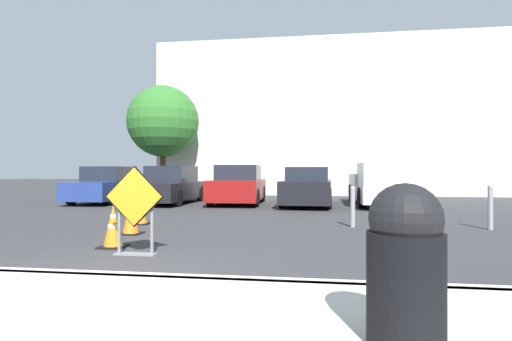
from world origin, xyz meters
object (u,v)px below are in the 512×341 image
object	(u,v)px
traffic_cone_nearest	(113,227)
parked_car_third	(238,186)
road_closed_sign	(135,206)
parked_car_fourth	(308,187)
parked_car_second	(171,186)
bollard_third	(490,206)
parked_car_nearest	(109,186)
pickup_truck	(381,187)
traffic_cone_third	(140,211)
trash_bin	(405,263)
traffic_cone_second	(131,216)
bollard_nearest	(353,205)
bollard_second	(420,208)

from	to	relation	value
traffic_cone_nearest	parked_car_third	world-z (taller)	parked_car_third
road_closed_sign	parked_car_fourth	world-z (taller)	parked_car_fourth
parked_car_second	bollard_third	size ratio (longest dim) A/B	4.40
parked_car_nearest	pickup_truck	distance (m)	11.04
traffic_cone_third	trash_bin	xyz separation A→B (m)	(4.82, -6.59, 0.37)
parked_car_second	trash_bin	size ratio (longest dim) A/B	4.08
road_closed_sign	traffic_cone_second	world-z (taller)	road_closed_sign
parked_car_second	bollard_nearest	xyz separation A→B (m)	(6.61, -6.08, -0.18)
parked_car_second	bollard_third	world-z (taller)	parked_car_second
traffic_cone_third	traffic_cone_nearest	bearing A→B (deg)	-74.33
bollard_second	bollard_third	xyz separation A→B (m)	(1.50, 0.00, 0.07)
parked_car_fourth	bollard_nearest	bearing A→B (deg)	103.18
traffic_cone_nearest	trash_bin	world-z (taller)	trash_bin
parked_car_third	traffic_cone_nearest	bearing A→B (deg)	85.40
road_closed_sign	bollard_third	bearing A→B (deg)	28.62
parked_car_fourth	parked_car_third	bearing A→B (deg)	-2.09
bollard_third	pickup_truck	bearing A→B (deg)	102.46
parked_car_second	parked_car_third	bearing A→B (deg)	-175.92
traffic_cone_nearest	traffic_cone_second	world-z (taller)	traffic_cone_second
parked_car_fourth	road_closed_sign	bearing A→B (deg)	77.66
road_closed_sign	parked_car_third	world-z (taller)	parked_car_third
bollard_nearest	bollard_third	world-z (taller)	bollard_third
parked_car_fourth	pickup_truck	size ratio (longest dim) A/B	0.92
traffic_cone_nearest	bollard_third	size ratio (longest dim) A/B	0.72
road_closed_sign	traffic_cone_second	bearing A→B (deg)	116.83
parked_car_second	parked_car_fourth	distance (m)	5.52
bollard_second	bollard_nearest	bearing A→B (deg)	180.00
traffic_cone_second	bollard_third	distance (m)	7.87
traffic_cone_third	parked_car_third	size ratio (longest dim) A/B	0.16
parked_car_second	bollard_third	xyz separation A→B (m)	(9.62, -6.08, -0.16)
traffic_cone_third	pickup_truck	bearing A→B (deg)	42.40
parked_car_nearest	trash_bin	world-z (taller)	parked_car_nearest
traffic_cone_third	bollard_second	bearing A→B (deg)	1.36
parked_car_nearest	parked_car_third	xyz separation A→B (m)	(5.52, -0.00, 0.03)
road_closed_sign	parked_car_nearest	xyz separation A→B (m)	(-5.69, 9.83, -0.08)
trash_bin	parked_car_second	bearing A→B (deg)	116.08
traffic_cone_nearest	bollard_third	world-z (taller)	bollard_third
bollard_nearest	bollard_third	size ratio (longest dim) A/B	0.95
trash_bin	pickup_truck	bearing A→B (deg)	81.13
parked_car_nearest	bollard_third	xyz separation A→B (m)	(12.38, -6.18, -0.16)
parked_car_fourth	traffic_cone_third	bearing A→B (deg)	59.14
bollard_nearest	bollard_second	distance (m)	1.50
traffic_cone_third	parked_car_fourth	xyz separation A→B (m)	(4.06, 6.10, 0.36)
parked_car_nearest	pickup_truck	bearing A→B (deg)	178.09
parked_car_fourth	bollard_third	world-z (taller)	parked_car_fourth
traffic_cone_nearest	parked_car_third	distance (m)	9.29
traffic_cone_nearest	pickup_truck	bearing A→B (deg)	56.79
bollard_second	traffic_cone_nearest	bearing A→B (deg)	-152.08
parked_car_second	bollard_nearest	world-z (taller)	parked_car_second
parked_car_third	pickup_truck	distance (m)	5.52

